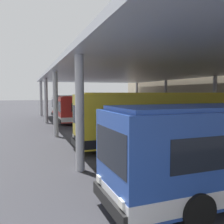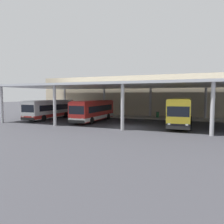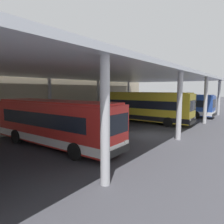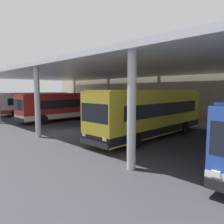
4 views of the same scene
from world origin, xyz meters
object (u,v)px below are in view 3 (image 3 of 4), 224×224
object	(u,v)px
bus_far_bay	(175,105)
trash_bin	(72,115)
bench_waiting	(83,113)
bus_second_bay	(55,122)
bus_middle_bay	(144,107)

from	to	relation	value
bus_far_bay	trash_bin	size ratio (longest dim) A/B	10.79
bus_far_bay	trash_bin	bearing A→B (deg)	143.83
bench_waiting	trash_bin	world-z (taller)	trash_bin
bus_second_bay	bus_far_bay	world-z (taller)	same
bus_far_bay	bench_waiting	world-z (taller)	bus_far_bay
bus_middle_bay	trash_bin	distance (m)	8.94
bus_middle_bay	bus_far_bay	xyz separation A→B (m)	(7.86, -1.09, -0.19)
bus_far_bay	bench_waiting	bearing A→B (deg)	136.43
bench_waiting	bus_second_bay	bearing A→B (deg)	-143.70
bus_middle_bay	bus_far_bay	size ratio (longest dim) A/B	1.07
bench_waiting	bus_middle_bay	bearing A→B (deg)	-76.95
bench_waiting	trash_bin	size ratio (longest dim) A/B	1.84
bus_middle_bay	trash_bin	xyz separation A→B (m)	(-4.26, 7.77, -1.16)
bus_far_bay	trash_bin	xyz separation A→B (m)	(-12.12, 8.86, -0.98)
bus_second_bay	trash_bin	world-z (taller)	bus_second_bay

